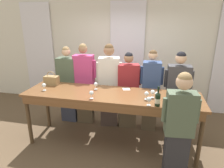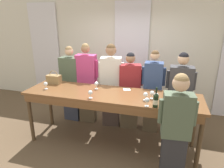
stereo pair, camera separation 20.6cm
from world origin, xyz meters
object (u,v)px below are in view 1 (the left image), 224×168
object	(u,v)px
handbag	(52,80)
guest_olive_jacket	(68,85)
tasting_bar	(111,99)
guest_cream_sweater	(109,85)
guest_beige_cap	(177,93)
host_pouring	(179,128)
wine_glass_center_right	(96,84)
wine_glass_front_right	(91,93)
guest_striped_shirt	(128,90)
guest_pink_top	(85,84)
guest_navy_coat	(151,91)
wine_glass_front_mid	(188,101)
wine_glass_front_left	(182,91)
wine_glass_back_left	(44,85)
wine_glass_near_host	(157,94)
wine_bottle	(158,99)
wine_glass_back_mid	(147,94)
wine_glass_center_left	(149,99)
wine_glass_back_right	(153,92)
wine_glass_center_mid	(169,93)

from	to	relation	value
handbag	guest_olive_jacket	xyz separation A→B (m)	(0.13, 0.48, -0.25)
tasting_bar	guest_cream_sweater	size ratio (longest dim) A/B	1.73
guest_beige_cap	host_pouring	world-z (taller)	guest_beige_cap
wine_glass_center_right	guest_cream_sweater	size ratio (longest dim) A/B	0.08
wine_glass_front_right	guest_striped_shirt	distance (m)	1.14
guest_beige_cap	guest_pink_top	bearing A→B (deg)	180.00
wine_glass_front_right	guest_cream_sweater	xyz separation A→B (m)	(0.06, 1.00, -0.20)
guest_navy_coat	guest_beige_cap	world-z (taller)	guest_navy_coat
wine_glass_front_mid	guest_pink_top	world-z (taller)	guest_pink_top
wine_glass_front_left	wine_glass_front_mid	size ratio (longest dim) A/B	1.00
wine_glass_back_left	guest_navy_coat	xyz separation A→B (m)	(1.92, 0.82, -0.25)
wine_glass_back_left	guest_striped_shirt	size ratio (longest dim) A/B	0.08
wine_glass_front_left	wine_glass_front_mid	xyz separation A→B (m)	(0.05, -0.43, 0.00)
wine_glass_front_mid	guest_beige_cap	size ratio (longest dim) A/B	0.08
wine_glass_near_host	guest_beige_cap	xyz separation A→B (m)	(0.40, 0.82, -0.26)
wine_bottle	handbag	distance (m)	2.15
guest_cream_sweater	guest_navy_coat	size ratio (longest dim) A/B	1.05
wine_glass_front_left	wine_glass_center_right	distance (m)	1.53
wine_bottle	guest_beige_cap	size ratio (longest dim) A/B	0.18
wine_glass_center_right	guest_cream_sweater	xyz separation A→B (m)	(0.12, 0.56, -0.20)
wine_bottle	wine_glass_front_right	distance (m)	1.07
wine_glass_front_mid	wine_bottle	bearing A→B (deg)	-174.11
wine_glass_back_mid	wine_glass_center_left	bearing A→B (deg)	-77.42
wine_glass_back_right	host_pouring	bearing A→B (deg)	-58.47
wine_glass_front_mid	wine_glass_near_host	xyz separation A→B (m)	(-0.46, 0.19, 0.00)
wine_glass_center_right	wine_glass_back_right	world-z (taller)	same
handbag	wine_glass_back_right	size ratio (longest dim) A/B	2.05
wine_glass_back_left	guest_striped_shirt	distance (m)	1.68
wine_glass_back_right	wine_glass_front_left	bearing A→B (deg)	18.78
handbag	wine_glass_center_mid	world-z (taller)	handbag
wine_bottle	guest_beige_cap	xyz separation A→B (m)	(0.39, 1.06, -0.28)
handbag	guest_cream_sweater	xyz separation A→B (m)	(1.07, 0.48, -0.20)
wine_glass_center_left	tasting_bar	bearing A→B (deg)	154.22
wine_glass_front_right	guest_beige_cap	world-z (taller)	guest_beige_cap
handbag	wine_glass_front_left	bearing A→B (deg)	-2.25
wine_glass_center_mid	wine_glass_center_right	world-z (taller)	same
guest_olive_jacket	wine_glass_center_right	bearing A→B (deg)	-34.28
wine_glass_back_left	wine_glass_back_right	size ratio (longest dim) A/B	1.00
wine_glass_back_mid	guest_navy_coat	distance (m)	0.88
wine_glass_center_left	wine_glass_center_right	bearing A→B (deg)	153.19
tasting_bar	guest_striped_shirt	distance (m)	0.77
wine_glass_center_right	guest_navy_coat	bearing A→B (deg)	29.04
wine_glass_front_right	wine_glass_back_mid	distance (m)	0.91
wine_glass_center_left	wine_glass_center_mid	size ratio (longest dim) A/B	1.00
guest_olive_jacket	guest_beige_cap	xyz separation A→B (m)	(2.34, 0.00, -0.00)
wine_glass_front_mid	guest_pink_top	distance (m)	2.26
wine_bottle	wine_glass_back_left	distance (m)	2.06
guest_cream_sweater	wine_glass_back_left	bearing A→B (deg)	-141.71
handbag	wine_glass_front_right	world-z (taller)	handbag
wine_glass_back_mid	wine_glass_back_right	bearing A→B (deg)	46.36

